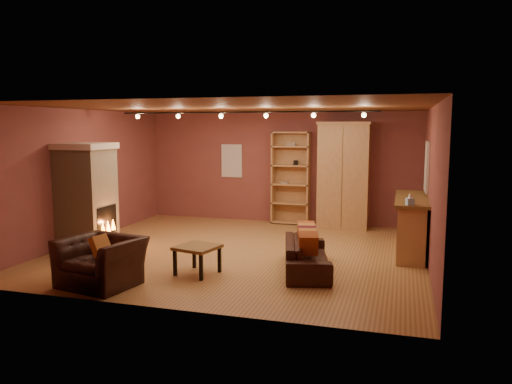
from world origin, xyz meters
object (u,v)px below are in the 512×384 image
(bar_counter, at_px, (411,225))
(armchair, at_px, (101,253))
(coffee_table, at_px, (197,250))
(armoire, at_px, (344,175))
(fireplace, at_px, (87,196))
(loveseat, at_px, (307,249))
(bookcase, at_px, (291,177))

(bar_counter, distance_m, armchair, 5.75)
(bar_counter, xyz_separation_m, coffee_table, (-3.41, -2.48, -0.15))
(armoire, distance_m, bar_counter, 2.69)
(fireplace, relative_size, bar_counter, 0.93)
(fireplace, distance_m, loveseat, 4.61)
(fireplace, height_order, bookcase, bookcase)
(loveseat, height_order, coffee_table, loveseat)
(fireplace, height_order, bar_counter, fireplace)
(armoire, bearing_deg, fireplace, -143.10)
(coffee_table, bearing_deg, bookcase, 83.60)
(armoire, bearing_deg, armchair, -118.98)
(loveseat, relative_size, armchair, 1.53)
(bookcase, relative_size, armchair, 1.85)
(armoire, relative_size, armchair, 2.04)
(loveseat, distance_m, armchair, 3.35)
(bar_counter, xyz_separation_m, loveseat, (-1.70, -1.80, -0.17))
(bar_counter, height_order, coffee_table, bar_counter)
(bar_counter, bearing_deg, fireplace, -167.00)
(fireplace, height_order, armchair, fireplace)
(bookcase, bearing_deg, armchair, -106.79)
(bar_counter, height_order, loveseat, bar_counter)
(fireplace, xyz_separation_m, armchair, (1.63, -2.00, -0.56))
(loveseat, height_order, armchair, armchair)
(bookcase, xyz_separation_m, bar_counter, (2.88, -2.29, -0.62))
(loveseat, bearing_deg, coffee_table, 98.28)
(armoire, height_order, coffee_table, armoire)
(armchair, bearing_deg, bookcase, 83.45)
(bookcase, bearing_deg, fireplace, -132.05)
(loveseat, xyz_separation_m, coffee_table, (-1.72, -0.68, 0.03))
(bar_counter, bearing_deg, coffee_table, -144.01)
(armchair, bearing_deg, fireplace, 139.43)
(fireplace, height_order, loveseat, fireplace)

